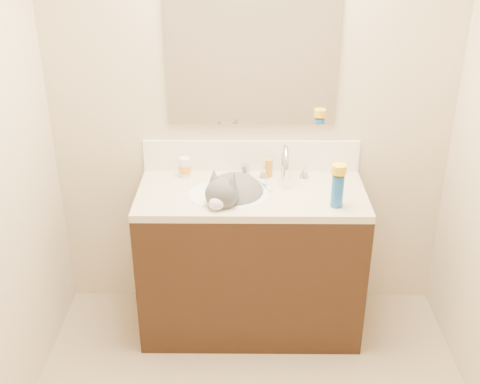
{
  "coord_description": "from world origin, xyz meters",
  "views": [
    {
      "loc": [
        -0.04,
        -1.85,
        2.26
      ],
      "look_at": [
        -0.06,
        0.92,
        0.88
      ],
      "focal_mm": 45.0,
      "sensor_mm": 36.0,
      "label": 1
    }
  ],
  "objects_px": {
    "cat": "(233,197)",
    "spray_can": "(337,191)",
    "faucet": "(285,166)",
    "silver_jar": "(245,170)",
    "pill_bottle": "(185,167)",
    "amber_bottle": "(269,168)",
    "basin": "(229,206)",
    "vanity_cabinet": "(251,263)"
  },
  "relations": [
    {
      "from": "amber_bottle",
      "to": "cat",
      "type": "bearing_deg",
      "value": -132.67
    },
    {
      "from": "basin",
      "to": "pill_bottle",
      "type": "relative_size",
      "value": 4.04
    },
    {
      "from": "amber_bottle",
      "to": "spray_can",
      "type": "bearing_deg",
      "value": -46.83
    },
    {
      "from": "faucet",
      "to": "cat",
      "type": "relative_size",
      "value": 0.57
    },
    {
      "from": "pill_bottle",
      "to": "silver_jar",
      "type": "bearing_deg",
      "value": 4.35
    },
    {
      "from": "amber_bottle",
      "to": "basin",
      "type": "bearing_deg",
      "value": -135.11
    },
    {
      "from": "vanity_cabinet",
      "to": "amber_bottle",
      "type": "height_order",
      "value": "amber_bottle"
    },
    {
      "from": "vanity_cabinet",
      "to": "pill_bottle",
      "type": "bearing_deg",
      "value": 153.65
    },
    {
      "from": "faucet",
      "to": "spray_can",
      "type": "bearing_deg",
      "value": -51.08
    },
    {
      "from": "cat",
      "to": "pill_bottle",
      "type": "height_order",
      "value": "cat"
    },
    {
      "from": "faucet",
      "to": "cat",
      "type": "bearing_deg",
      "value": -149.62
    },
    {
      "from": "cat",
      "to": "spray_can",
      "type": "relative_size",
      "value": 2.95
    },
    {
      "from": "basin",
      "to": "faucet",
      "type": "distance_m",
      "value": 0.38
    },
    {
      "from": "pill_bottle",
      "to": "silver_jar",
      "type": "distance_m",
      "value": 0.33
    },
    {
      "from": "cat",
      "to": "pill_bottle",
      "type": "distance_m",
      "value": 0.35
    },
    {
      "from": "spray_can",
      "to": "silver_jar",
      "type": "bearing_deg",
      "value": 141.04
    },
    {
      "from": "basin",
      "to": "amber_bottle",
      "type": "relative_size",
      "value": 4.44
    },
    {
      "from": "vanity_cabinet",
      "to": "pill_bottle",
      "type": "height_order",
      "value": "pill_bottle"
    },
    {
      "from": "cat",
      "to": "silver_jar",
      "type": "distance_m",
      "value": 0.25
    },
    {
      "from": "vanity_cabinet",
      "to": "basin",
      "type": "relative_size",
      "value": 2.67
    },
    {
      "from": "basin",
      "to": "spray_can",
      "type": "xyz_separation_m",
      "value": [
        0.54,
        -0.13,
        0.15
      ]
    },
    {
      "from": "cat",
      "to": "amber_bottle",
      "type": "distance_m",
      "value": 0.3
    },
    {
      "from": "basin",
      "to": "cat",
      "type": "height_order",
      "value": "cat"
    },
    {
      "from": "basin",
      "to": "spray_can",
      "type": "distance_m",
      "value": 0.58
    },
    {
      "from": "cat",
      "to": "silver_jar",
      "type": "height_order",
      "value": "cat"
    },
    {
      "from": "faucet",
      "to": "cat",
      "type": "height_order",
      "value": "faucet"
    },
    {
      "from": "vanity_cabinet",
      "to": "silver_jar",
      "type": "relative_size",
      "value": 20.7
    },
    {
      "from": "amber_bottle",
      "to": "spray_can",
      "type": "distance_m",
      "value": 0.48
    },
    {
      "from": "pill_bottle",
      "to": "spray_can",
      "type": "bearing_deg",
      "value": -23.58
    },
    {
      "from": "pill_bottle",
      "to": "amber_bottle",
      "type": "distance_m",
      "value": 0.46
    },
    {
      "from": "vanity_cabinet",
      "to": "amber_bottle",
      "type": "distance_m",
      "value": 0.54
    },
    {
      "from": "pill_bottle",
      "to": "spray_can",
      "type": "xyz_separation_m",
      "value": [
        0.79,
        -0.34,
        0.03
      ]
    },
    {
      "from": "pill_bottle",
      "to": "silver_jar",
      "type": "xyz_separation_m",
      "value": [
        0.33,
        0.03,
        -0.03
      ]
    },
    {
      "from": "pill_bottle",
      "to": "cat",
      "type": "bearing_deg",
      "value": -37.96
    },
    {
      "from": "faucet",
      "to": "silver_jar",
      "type": "distance_m",
      "value": 0.23
    },
    {
      "from": "vanity_cabinet",
      "to": "pill_bottle",
      "type": "relative_size",
      "value": 10.78
    },
    {
      "from": "amber_bottle",
      "to": "silver_jar",
      "type": "bearing_deg",
      "value": 170.83
    },
    {
      "from": "faucet",
      "to": "pill_bottle",
      "type": "relative_size",
      "value": 2.52
    },
    {
      "from": "faucet",
      "to": "pill_bottle",
      "type": "bearing_deg",
      "value": 175.41
    },
    {
      "from": "faucet",
      "to": "amber_bottle",
      "type": "distance_m",
      "value": 0.1
    },
    {
      "from": "vanity_cabinet",
      "to": "spray_can",
      "type": "height_order",
      "value": "spray_can"
    },
    {
      "from": "basin",
      "to": "amber_bottle",
      "type": "bearing_deg",
      "value": 44.89
    }
  ]
}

